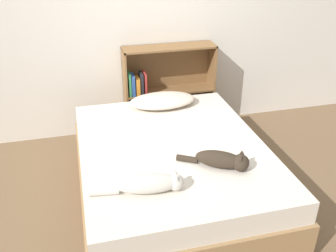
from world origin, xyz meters
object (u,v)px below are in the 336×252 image
at_px(pillow, 162,100).
at_px(cat_light, 150,184).
at_px(bed, 172,172).
at_px(cat_dark, 223,160).
at_px(bookshelf, 165,88).

bearing_deg(pillow, cat_light, -107.02).
xyz_separation_m(bed, cat_dark, (0.28, -0.40, 0.33)).
xyz_separation_m(pillow, cat_light, (-0.40, -1.29, 0.01)).
relative_size(cat_dark, bookshelf, 0.49).
relative_size(cat_light, cat_dark, 1.30).
bearing_deg(pillow, bookshelf, 73.48).
xyz_separation_m(pillow, bookshelf, (0.14, 0.49, -0.08)).
distance_m(cat_light, cat_dark, 0.59).
distance_m(bed, cat_light, 0.70).
distance_m(pillow, bookshelf, 0.52).
height_order(bed, pillow, pillow).
height_order(pillow, cat_light, cat_light).
relative_size(bed, cat_dark, 3.94).
xyz_separation_m(cat_dark, bookshelf, (-0.04, 1.64, -0.08)).
bearing_deg(pillow, cat_dark, -80.99).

